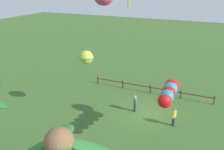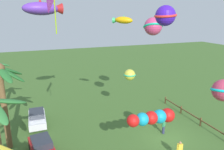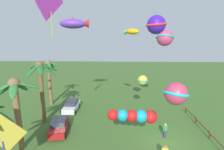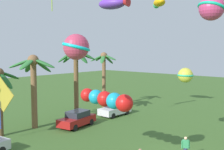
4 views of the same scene
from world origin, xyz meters
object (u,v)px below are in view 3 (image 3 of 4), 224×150
at_px(palm_tree_0, 49,73).
at_px(kite_tube_4, 134,116).
at_px(kite_diamond_3, 50,2).
at_px(palm_tree_1, 41,76).
at_px(kite_fish_2, 75,24).
at_px(kite_diamond_6, 1,131).
at_px(kite_ball_7, 165,38).
at_px(kite_ball_0, 143,80).
at_px(parked_car_2, 59,126).
at_px(spectator_1, 165,130).
at_px(kite_ball_1, 156,25).
at_px(palm_tree_2, 16,98).
at_px(parked_car_1, 72,106).
at_px(kite_fish_8, 131,31).
at_px(kite_ball_5, 176,94).

height_order(palm_tree_0, kite_tube_4, palm_tree_0).
bearing_deg(palm_tree_0, kite_diamond_3, -155.37).
distance_m(palm_tree_1, kite_fish_2, 7.45).
relative_size(kite_diamond_6, kite_ball_7, 1.92).
distance_m(kite_ball_0, kite_tube_4, 7.79).
bearing_deg(kite_tube_4, parked_car_2, 60.90).
xyz_separation_m(palm_tree_1, spectator_1, (-2.97, -14.13, -5.03)).
height_order(parked_car_2, kite_ball_1, kite_ball_1).
distance_m(palm_tree_0, palm_tree_2, 11.18).
bearing_deg(kite_ball_7, spectator_1, 176.51).
relative_size(kite_fish_2, kite_diamond_3, 0.89).
bearing_deg(kite_diamond_6, spectator_1, -64.77).
bearing_deg(palm_tree_2, kite_fish_2, -30.03).
distance_m(parked_car_1, spectator_1, 13.29).
relative_size(parked_car_1, kite_fish_8, 2.13).
height_order(palm_tree_1, kite_ball_7, kite_ball_7).
relative_size(kite_ball_0, kite_tube_4, 0.37).
distance_m(kite_diamond_3, kite_diamond_6, 9.87).
bearing_deg(kite_ball_1, kite_diamond_6, 111.10).
xyz_separation_m(palm_tree_2, kite_ball_5, (-5.52, -12.25, 2.39)).
bearing_deg(kite_ball_0, kite_diamond_6, 132.13).
height_order(kite_tube_4, kite_ball_5, kite_ball_5).
distance_m(palm_tree_0, kite_tube_4, 17.28).
bearing_deg(palm_tree_2, kite_diamond_6, -163.66).
relative_size(palm_tree_0, palm_tree_1, 0.92).
bearing_deg(kite_tube_4, kite_ball_7, -29.00).
bearing_deg(spectator_1, kite_diamond_6, 115.23).
bearing_deg(parked_car_1, kite_diamond_3, -170.78).
distance_m(palm_tree_2, kite_fish_2, 10.50).
height_order(kite_diamond_3, kite_ball_7, kite_diamond_3).
height_order(palm_tree_2, spectator_1, palm_tree_2).
bearing_deg(kite_diamond_6, palm_tree_0, 9.49).
relative_size(kite_fish_2, kite_tube_4, 0.89).
distance_m(spectator_1, kite_ball_5, 10.40).
bearing_deg(kite_diamond_3, parked_car_2, 20.47).
relative_size(palm_tree_1, spectator_1, 4.85).
xyz_separation_m(palm_tree_2, kite_tube_4, (-1.42, -10.51, -0.87)).
bearing_deg(palm_tree_1, kite_ball_1, -111.41).
bearing_deg(kite_fish_8, palm_tree_1, 86.20).
distance_m(parked_car_1, kite_fish_2, 11.46).
relative_size(kite_ball_1, kite_ball_5, 1.16).
distance_m(kite_ball_1, kite_diamond_6, 14.03).
bearing_deg(parked_car_1, kite_tube_4, -141.83).
height_order(palm_tree_0, spectator_1, palm_tree_0).
relative_size(kite_diamond_3, kite_ball_7, 1.61).
xyz_separation_m(palm_tree_0, kite_ball_7, (-5.61, -15.71, 5.25)).
relative_size(spectator_1, kite_ball_0, 1.08).
distance_m(spectator_1, kite_fish_8, 11.00).
relative_size(kite_ball_1, kite_fish_2, 0.62).
bearing_deg(kite_ball_0, palm_tree_2, 116.69).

